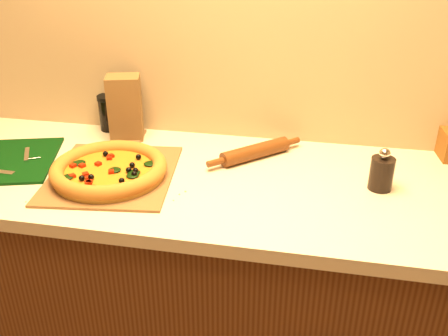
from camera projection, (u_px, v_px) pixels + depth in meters
cabinet at (222, 297)px, 1.73m from camera, size 2.80×0.65×0.86m
countertop at (221, 183)px, 1.53m from camera, size 2.84×0.68×0.04m
pizza_peel at (114, 172)px, 1.55m from camera, size 0.42×0.58×0.01m
pizza at (109, 169)px, 1.50m from camera, size 0.35×0.35×0.05m
cutting_board at (16, 160)px, 1.61m from camera, size 0.32×0.38×0.02m
bottle_cap at (7, 175)px, 1.53m from camera, size 0.03×0.03×0.01m
pepper_grinder at (382, 172)px, 1.44m from camera, size 0.07×0.07×0.13m
rolling_pin at (255, 152)px, 1.63m from camera, size 0.28×0.26×0.05m
paper_bag at (125, 108)px, 1.74m from camera, size 0.13×0.12×0.23m
dark_jar at (110, 112)px, 1.83m from camera, size 0.08×0.08×0.13m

